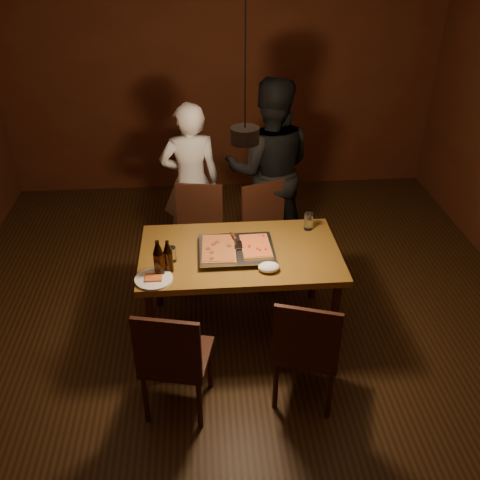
{
  "coord_description": "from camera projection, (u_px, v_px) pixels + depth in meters",
  "views": [
    {
      "loc": [
        -0.28,
        -3.14,
        2.91
      ],
      "look_at": [
        -0.01,
        0.24,
        0.85
      ],
      "focal_mm": 40.0,
      "sensor_mm": 36.0,
      "label": 1
    }
  ],
  "objects": [
    {
      "name": "room_shell",
      "position": [
        245.0,
        187.0,
        3.47
      ],
      "size": [
        6.0,
        6.0,
        6.0
      ],
      "color": "#3C2510",
      "rests_on": "ground"
    },
    {
      "name": "dining_table",
      "position": [
        240.0,
        260.0,
        4.05
      ],
      "size": [
        1.5,
        0.9,
        0.75
      ],
      "color": "brown",
      "rests_on": "floor"
    },
    {
      "name": "chair_far_left",
      "position": [
        198.0,
        226.0,
        4.77
      ],
      "size": [
        0.48,
        0.48,
        0.49
      ],
      "rotation": [
        0.0,
        0.0,
        2.98
      ],
      "color": "#38190F",
      "rests_on": "floor"
    },
    {
      "name": "chair_far_right",
      "position": [
        268.0,
        224.0,
        4.8
      ],
      "size": [
        0.54,
        0.54,
        0.49
      ],
      "rotation": [
        0.0,
        0.0,
        3.48
      ],
      "color": "#38190F",
      "rests_on": "floor"
    },
    {
      "name": "chair_near_left",
      "position": [
        173.0,
        354.0,
        3.38
      ],
      "size": [
        0.5,
        0.5,
        0.49
      ],
      "rotation": [
        0.0,
        0.0,
        -0.22
      ],
      "color": "#38190F",
      "rests_on": "floor"
    },
    {
      "name": "chair_near_right",
      "position": [
        307.0,
        343.0,
        3.46
      ],
      "size": [
        0.53,
        0.53,
        0.49
      ],
      "rotation": [
        0.0,
        0.0,
        -0.31
      ],
      "color": "#38190F",
      "rests_on": "floor"
    },
    {
      "name": "pizza_tray",
      "position": [
        237.0,
        251.0,
        3.97
      ],
      "size": [
        0.58,
        0.49,
        0.05
      ],
      "primitive_type": "cube",
      "rotation": [
        0.0,
        0.0,
        -0.07
      ],
      "color": "silver",
      "rests_on": "dining_table"
    },
    {
      "name": "pizza_meat",
      "position": [
        219.0,
        248.0,
        3.94
      ],
      "size": [
        0.26,
        0.4,
        0.02
      ],
      "primitive_type": "cube",
      "rotation": [
        0.0,
        0.0,
        -0.04
      ],
      "color": "maroon",
      "rests_on": "pizza_tray"
    },
    {
      "name": "pizza_cheese",
      "position": [
        256.0,
        246.0,
        3.97
      ],
      "size": [
        0.22,
        0.34,
        0.02
      ],
      "primitive_type": "cube",
      "rotation": [
        0.0,
        0.0,
        0.03
      ],
      "color": "gold",
      "rests_on": "pizza_tray"
    },
    {
      "name": "spatula",
      "position": [
        237.0,
        245.0,
        3.97
      ],
      "size": [
        0.13,
        0.25,
        0.04
      ],
      "primitive_type": null,
      "rotation": [
        0.0,
        0.0,
        0.19
      ],
      "color": "silver",
      "rests_on": "pizza_tray"
    },
    {
      "name": "beer_bottle_a",
      "position": [
        159.0,
        258.0,
        3.68
      ],
      "size": [
        0.07,
        0.07,
        0.28
      ],
      "color": "black",
      "rests_on": "dining_table"
    },
    {
      "name": "beer_bottle_b",
      "position": [
        168.0,
        256.0,
        3.73
      ],
      "size": [
        0.07,
        0.07,
        0.25
      ],
      "color": "black",
      "rests_on": "dining_table"
    },
    {
      "name": "water_glass_left",
      "position": [
        171.0,
        254.0,
        3.88
      ],
      "size": [
        0.07,
        0.07,
        0.11
      ],
      "primitive_type": "cylinder",
      "color": "silver",
      "rests_on": "dining_table"
    },
    {
      "name": "water_glass_right",
      "position": [
        308.0,
        221.0,
        4.26
      ],
      "size": [
        0.07,
        0.07,
        0.14
      ],
      "primitive_type": "cylinder",
      "color": "silver",
      "rests_on": "dining_table"
    },
    {
      "name": "plate_slice",
      "position": [
        154.0,
        279.0,
        3.69
      ],
      "size": [
        0.26,
        0.26,
        0.03
      ],
      "color": "white",
      "rests_on": "dining_table"
    },
    {
      "name": "napkin",
      "position": [
        269.0,
        267.0,
        3.78
      ],
      "size": [
        0.15,
        0.12,
        0.06
      ],
      "primitive_type": "ellipsoid",
      "color": "white",
      "rests_on": "dining_table"
    },
    {
      "name": "diner_white",
      "position": [
        191.0,
        182.0,
        5.02
      ],
      "size": [
        0.6,
        0.43,
        1.53
      ],
      "primitive_type": "imported",
      "rotation": [
        0.0,
        0.0,
        3.26
      ],
      "color": "white",
      "rests_on": "floor"
    },
    {
      "name": "diner_dark",
      "position": [
        269.0,
        170.0,
        5.01
      ],
      "size": [
        0.91,
        0.74,
        1.74
      ],
      "primitive_type": "imported",
      "rotation": [
        0.0,
        0.0,
        3.04
      ],
      "color": "black",
      "rests_on": "floor"
    },
    {
      "name": "pendant_lamp",
      "position": [
        245.0,
        134.0,
        3.29
      ],
      "size": [
        0.18,
        0.18,
        1.1
      ],
      "color": "black",
      "rests_on": "ceiling"
    }
  ]
}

